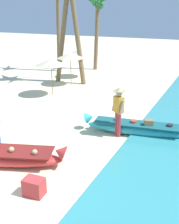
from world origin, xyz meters
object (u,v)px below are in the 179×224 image
(cooler_box, at_px, (34,187))
(boat_red_foreground, at_px, (0,156))
(person_vendor_hatted, at_px, (118,108))
(palm_tree_far_behind, at_px, (98,8))
(boat_cyan_midground, at_px, (137,128))

(cooler_box, bearing_deg, boat_red_foreground, 152.70)
(person_vendor_hatted, bearing_deg, palm_tree_far_behind, 118.04)
(boat_red_foreground, height_order, person_vendor_hatted, person_vendor_hatted)
(person_vendor_hatted, relative_size, palm_tree_far_behind, 0.33)
(palm_tree_far_behind, distance_m, cooler_box, 15.78)
(boat_red_foreground, relative_size, cooler_box, 7.97)
(palm_tree_far_behind, height_order, cooler_box, palm_tree_far_behind)
(palm_tree_far_behind, bearing_deg, person_vendor_hatted, -61.96)
(boat_cyan_midground, xyz_separation_m, person_vendor_hatted, (-0.59, -0.41, 0.79))
(boat_cyan_midground, bearing_deg, cooler_box, -105.46)
(boat_red_foreground, distance_m, person_vendor_hatted, 4.12)
(boat_cyan_midground, relative_size, cooler_box, 8.07)
(palm_tree_far_behind, xyz_separation_m, cooler_box, (4.91, -14.40, -4.19))
(boat_red_foreground, distance_m, boat_cyan_midground, 4.73)
(palm_tree_far_behind, bearing_deg, cooler_box, -71.16)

